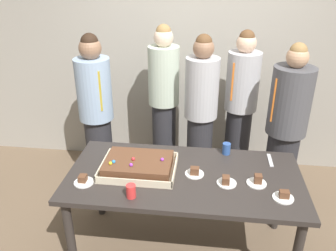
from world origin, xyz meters
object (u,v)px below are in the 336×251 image
at_px(plated_slice_near_right, 226,182).
at_px(cake_server_utensil, 270,160).
at_px(plated_slice_far_left, 284,196).
at_px(person_far_right_suit, 201,116).
at_px(plated_slice_center_front, 257,181).
at_px(plated_slice_near_left, 195,172).
at_px(drink_cup_middle, 226,149).
at_px(person_striped_tie_right, 96,113).
at_px(drink_cup_nearest, 131,191).
at_px(sheet_cake, 139,165).
at_px(person_back_corner, 286,129).
at_px(plated_slice_far_right, 83,181).
at_px(person_green_shirt_behind, 240,110).
at_px(person_serving_front, 164,104).
at_px(party_table, 184,184).

distance_m(plated_slice_near_right, cake_server_utensil, 0.54).
height_order(plated_slice_far_left, cake_server_utensil, plated_slice_far_left).
xyz_separation_m(plated_slice_far_left, cake_server_utensil, (-0.02, 0.51, -0.01)).
bearing_deg(person_far_right_suit, plated_slice_center_front, 54.36).
bearing_deg(plated_slice_near_left, drink_cup_middle, 54.60).
bearing_deg(plated_slice_near_left, person_striped_tie_right, 141.00).
xyz_separation_m(drink_cup_nearest, cake_server_utensil, (1.06, 0.63, -0.05)).
xyz_separation_m(plated_slice_center_front, drink_cup_nearest, (-0.91, -0.27, 0.03)).
bearing_deg(sheet_cake, person_back_corner, 30.21).
xyz_separation_m(drink_cup_middle, person_striped_tie_right, (-1.31, 0.50, 0.05)).
bearing_deg(drink_cup_middle, plated_slice_far_left, -56.45).
relative_size(plated_slice_far_right, person_far_right_suit, 0.09).
bearing_deg(cake_server_utensil, plated_slice_center_front, -112.45).
relative_size(plated_slice_near_left, plated_slice_center_front, 1.00).
distance_m(drink_cup_nearest, person_back_corner, 1.66).
relative_size(plated_slice_far_left, person_back_corner, 0.09).
distance_m(person_green_shirt_behind, person_far_right_suit, 0.45).
relative_size(plated_slice_near_left, plated_slice_far_left, 1.00).
distance_m(drink_cup_middle, cake_server_utensil, 0.38).
distance_m(cake_server_utensil, person_striped_tie_right, 1.78).
height_order(cake_server_utensil, person_striped_tie_right, person_striped_tie_right).
relative_size(plated_slice_near_left, person_back_corner, 0.09).
xyz_separation_m(plated_slice_near_right, person_serving_front, (-0.63, 1.19, 0.12)).
height_order(drink_cup_nearest, cake_server_utensil, drink_cup_nearest).
height_order(drink_cup_nearest, person_striped_tie_right, person_striped_tie_right).
bearing_deg(plated_slice_near_left, person_far_right_suit, 89.29).
relative_size(plated_slice_far_left, person_striped_tie_right, 0.09).
bearing_deg(party_table, person_striped_tie_right, 138.48).
distance_m(sheet_cake, person_back_corner, 1.47).
height_order(plated_slice_near_right, plated_slice_far_left, plated_slice_near_right).
relative_size(plated_slice_near_left, drink_cup_nearest, 1.50).
bearing_deg(person_serving_front, person_back_corner, 77.00).
distance_m(plated_slice_center_front, person_green_shirt_behind, 1.15).
bearing_deg(person_striped_tie_right, drink_cup_middle, 33.62).
height_order(plated_slice_far_right, person_striped_tie_right, person_striped_tie_right).
relative_size(plated_slice_near_left, cake_server_utensil, 0.75).
bearing_deg(party_table, drink_cup_middle, 47.67).
height_order(sheet_cake, person_far_right_suit, person_far_right_suit).
relative_size(plated_slice_near_left, person_striped_tie_right, 0.09).
bearing_deg(party_table, plated_slice_center_front, -5.70).
xyz_separation_m(drink_cup_middle, person_green_shirt_behind, (0.16, 0.72, 0.07)).
bearing_deg(party_table, plated_slice_far_left, -16.51).
distance_m(drink_cup_nearest, drink_cup_middle, 0.98).
bearing_deg(drink_cup_middle, party_table, -132.33).
distance_m(sheet_cake, drink_cup_nearest, 0.34).
distance_m(sheet_cake, person_far_right_suit, 0.98).
height_order(plated_slice_near_left, drink_cup_nearest, drink_cup_nearest).
relative_size(drink_cup_middle, person_serving_front, 0.06).
distance_m(plated_slice_near_right, person_back_corner, 1.02).
distance_m(party_table, plated_slice_far_right, 0.78).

